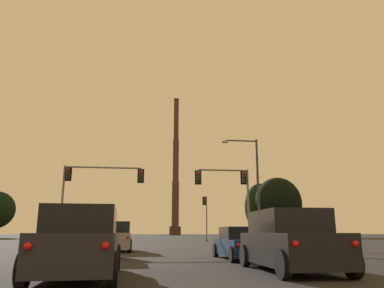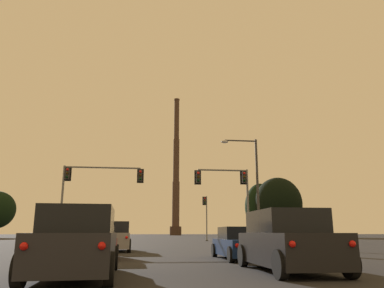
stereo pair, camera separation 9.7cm
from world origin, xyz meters
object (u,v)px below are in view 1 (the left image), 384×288
object	(u,v)px
suv_left_lane_front	(115,237)
street_lamp	(252,180)
suv_left_lane_third	(81,243)
traffic_light_overhead_left	(90,184)
traffic_light_overhead_right	(231,187)
suv_right_lane_third	(289,242)
hatchback_left_lane_second	(98,244)
traffic_light_far_right	(206,211)
smokestack	(176,179)
sedan_right_lane_second	(242,244)

from	to	relation	value
suv_left_lane_front	street_lamp	world-z (taller)	street_lamp
suv_left_lane_third	traffic_light_overhead_left	xyz separation A→B (m)	(-2.90, 21.83, 4.31)
traffic_light_overhead_right	street_lamp	xyz separation A→B (m)	(1.60, -1.08, 0.52)
suv_right_lane_third	hatchback_left_lane_second	size ratio (longest dim) A/B	1.18
suv_right_lane_third	traffic_light_overhead_left	bearing A→B (deg)	113.88
suv_left_lane_third	traffic_light_far_right	size ratio (longest dim) A/B	0.77
street_lamp	smokestack	bearing A→B (deg)	87.86
suv_right_lane_third	sedan_right_lane_second	distance (m)	5.59
suv_right_lane_third	traffic_light_far_right	world-z (taller)	traffic_light_far_right
traffic_light_overhead_right	smokestack	xyz separation A→B (m)	(6.89, 140.66, 20.34)
traffic_light_overhead_right	traffic_light_far_right	xyz separation A→B (m)	(1.64, 23.54, -0.77)
suv_left_lane_third	smokestack	world-z (taller)	smokestack
suv_right_lane_third	suv_left_lane_third	size ratio (longest dim) A/B	0.99
suv_right_lane_third	sedan_right_lane_second	size ratio (longest dim) A/B	1.04
sedan_right_lane_second	hatchback_left_lane_second	bearing A→B (deg)	173.18
suv_left_lane_third	traffic_light_overhead_left	world-z (taller)	traffic_light_overhead_left
suv_left_lane_front	traffic_light_far_right	size ratio (longest dim) A/B	0.77
traffic_light_overhead_right	suv_right_lane_third	bearing A→B (deg)	-98.28
traffic_light_overhead_left	traffic_light_far_right	world-z (taller)	traffic_light_overhead_left
suv_left_lane_front	smokestack	distance (m)	149.76
traffic_light_overhead_right	traffic_light_far_right	distance (m)	23.61
suv_right_lane_third	hatchback_left_lane_second	distance (m)	9.17
traffic_light_overhead_left	smokestack	xyz separation A→B (m)	(18.90, 139.61, 20.12)
street_lamp	sedan_right_lane_second	bearing A→B (deg)	-108.86
suv_left_lane_third	traffic_light_overhead_right	size ratio (longest dim) A/B	0.76
suv_left_lane_front	traffic_light_far_right	bearing A→B (deg)	67.94
sedan_right_lane_second	traffic_light_far_right	size ratio (longest dim) A/B	0.73
sedan_right_lane_second	traffic_light_overhead_right	xyz separation A→B (m)	(2.97, 14.44, 4.31)
hatchback_left_lane_second	suv_left_lane_third	size ratio (longest dim) A/B	0.83
suv_right_lane_third	smokestack	xyz separation A→B (m)	(9.80, 160.68, 24.42)
sedan_right_lane_second	traffic_light_overhead_right	bearing A→B (deg)	78.85
traffic_light_far_right	smokestack	bearing A→B (deg)	87.43
suv_right_lane_third	traffic_light_overhead_left	xyz separation A→B (m)	(-9.10, 21.07, 4.31)
suv_left_lane_front	traffic_light_overhead_right	size ratio (longest dim) A/B	0.76
hatchback_left_lane_second	traffic_light_far_right	distance (m)	38.94
suv_left_lane_front	smokestack	world-z (taller)	smokestack
hatchback_left_lane_second	traffic_light_far_right	xyz separation A→B (m)	(11.10, 37.15, 3.54)
street_lamp	smokestack	xyz separation A→B (m)	(5.29, 141.74, 19.82)
traffic_light_far_right	street_lamp	xyz separation A→B (m)	(-0.04, -24.62, 1.30)
sedan_right_lane_second	suv_left_lane_third	size ratio (longest dim) A/B	0.95
smokestack	street_lamp	bearing A→B (deg)	-92.14
sedan_right_lane_second	traffic_light_overhead_right	distance (m)	15.36
suv_left_lane_third	street_lamp	distance (m)	22.89
hatchback_left_lane_second	street_lamp	world-z (taller)	street_lamp
hatchback_left_lane_second	street_lamp	distance (m)	17.40
suv_right_lane_third	sedan_right_lane_second	bearing A→B (deg)	91.11
hatchback_left_lane_second	suv_left_lane_third	xyz separation A→B (m)	(0.35, -7.17, 0.23)
suv_left_lane_front	suv_right_lane_third	size ratio (longest dim) A/B	1.01
traffic_light_far_right	street_lamp	distance (m)	24.65
traffic_light_far_right	sedan_right_lane_second	bearing A→B (deg)	-96.92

